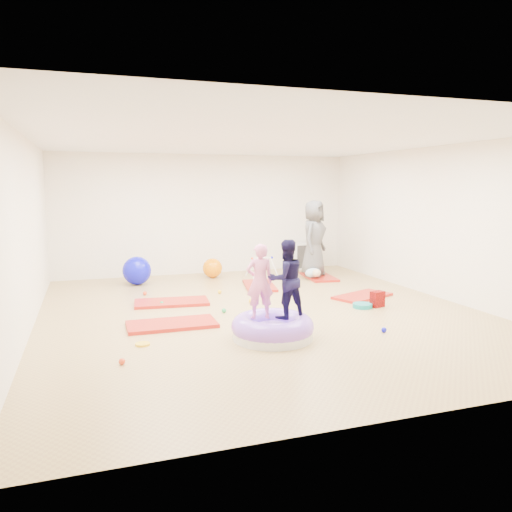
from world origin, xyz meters
name	(u,v)px	position (x,y,z in m)	size (l,w,h in m)	color
room	(262,228)	(0.00, 0.00, 1.40)	(7.01, 8.01, 2.81)	tan
gym_mat_front_left	(172,324)	(-1.54, -0.34, 0.03)	(1.31, 0.66, 0.05)	maroon
gym_mat_mid_left	(172,302)	(-1.32, 1.08, 0.03)	(1.29, 0.64, 0.05)	maroon
gym_mat_center_back	(260,286)	(0.65, 2.01, 0.02)	(1.18, 0.59, 0.05)	maroon
gym_mat_right	(362,296)	(2.16, 0.45, 0.02)	(1.15, 0.58, 0.05)	maroon
gym_mat_rear_right	(319,277)	(2.26, 2.53, 0.02)	(1.16, 0.58, 0.05)	maroon
inflatable_cushion	(273,329)	(-0.34, -1.41, 0.14)	(1.13, 1.13, 0.36)	silver
child_pink	(260,278)	(-0.49, -1.30, 0.84)	(0.37, 0.25, 1.03)	pink
child_navy	(286,275)	(-0.14, -1.41, 0.87)	(0.53, 0.41, 1.08)	black
adult_caregiver	(314,238)	(2.15, 2.61, 0.90)	(0.83, 0.54, 1.71)	#4F4F50
infant	(314,273)	(2.03, 2.32, 0.16)	(0.37, 0.38, 0.22)	#A5C6D5
ball_pit_balls	(217,311)	(-0.72, 0.18, 0.04)	(3.70, 3.80, 0.08)	green
exercise_ball_blue	(137,271)	(-1.73, 3.05, 0.30)	(0.60, 0.60, 0.60)	#0C0CDC
exercise_ball_orange	(212,268)	(-0.03, 3.32, 0.22)	(0.44, 0.44, 0.44)	orange
infant_play_gym	(262,264)	(1.01, 2.86, 0.32)	(0.63, 0.60, 0.48)	white
cube_shelf	(305,256)	(2.48, 3.79, 0.33)	(0.66, 0.32, 0.66)	white
balance_disc	(362,306)	(1.74, -0.26, 0.04)	(0.33, 0.33, 0.07)	#0D7F83
backpack	(377,299)	(2.01, -0.29, 0.14)	(0.24, 0.15, 0.27)	#BE0503
yellow_toy	(143,344)	(-2.05, -1.13, 0.01)	(0.19, 0.19, 0.03)	yellow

